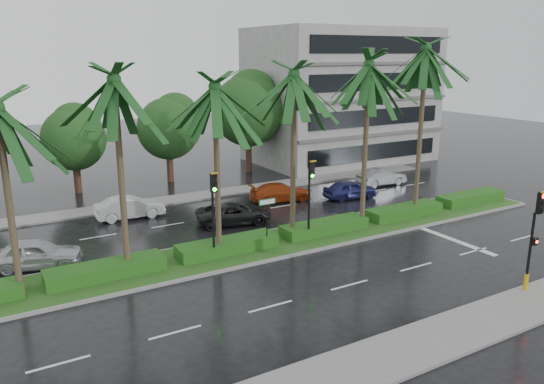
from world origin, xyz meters
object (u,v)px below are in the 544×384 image
signal_near (534,237)px  signal_median_left (214,203)px  street_sign (267,211)px  car_red (281,192)px  car_white (130,207)px  car_silver (36,254)px  car_blue (350,189)px  car_darkgrey (234,214)px  car_grey (382,177)px

signal_near → signal_median_left: 13.93m
street_sign → car_red: size_ratio=0.61×
car_white → car_silver: bearing=136.0°
signal_near → car_blue: size_ratio=1.15×
signal_median_left → car_darkgrey: bearing=55.1°
car_blue → car_grey: 4.85m
street_sign → car_darkgrey: bearing=84.1°
car_white → car_red: bearing=-94.2°
signal_near → signal_median_left: size_ratio=1.00×
signal_median_left → car_white: 9.62m
street_sign → car_blue: (10.00, 5.81, -1.48)m
car_darkgrey → car_blue: bearing=-70.3°
car_blue → car_grey: (4.50, 1.80, 0.00)m
signal_near → car_blue: 16.07m
street_sign → car_darkgrey: size_ratio=0.58×
signal_median_left → car_grey: signal_median_left is taller
signal_near → car_silver: size_ratio=1.05×
car_darkgrey → car_red: bearing=-46.3°
signal_median_left → car_silver: signal_median_left is taller
street_sign → car_darkgrey: street_sign is taller
car_silver → car_white: bearing=-30.0°
car_silver → car_white: 8.15m
signal_near → car_silver: 22.11m
street_sign → car_grey: street_sign is taller
car_white → car_blue: (14.50, -3.23, -0.03)m
signal_median_left → car_grey: 19.30m
car_grey → car_blue: bearing=114.0°
signal_near → car_grey: signal_near is taller
car_darkgrey → car_blue: (9.50, 0.97, 0.02)m
car_silver → signal_near: bearing=-110.0°
car_silver → car_blue: 20.63m
car_silver → car_grey: size_ratio=1.05×
car_red → car_blue: 4.88m
car_silver → car_blue: car_silver is taller
car_darkgrey → car_grey: bearing=-64.9°
car_silver → car_grey: 25.33m
car_blue → car_darkgrey: bearing=103.5°
car_red → car_blue: (4.50, -1.89, 0.02)m
car_red → street_sign: bearing=156.0°
street_sign → car_grey: bearing=27.7°
car_silver → car_darkgrey: car_silver is taller
car_white → car_darkgrey: car_white is taller
signal_near → car_silver: bearing=142.6°
car_grey → car_red: bearing=91.6°
car_darkgrey → car_red: car_darkgrey is taller
signal_near → car_darkgrey: size_ratio=0.97×
signal_median_left → street_sign: size_ratio=1.68×
car_darkgrey → car_grey: (14.00, 2.78, 0.03)m
signal_median_left → car_blue: 14.51m
car_grey → street_sign: bearing=119.8°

